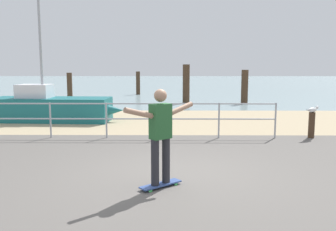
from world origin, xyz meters
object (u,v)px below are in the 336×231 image
Objects in this scene: skateboard at (161,185)px; skateboarder at (161,131)px; sailboat at (55,108)px; seagull at (313,110)px; bollard_short at (312,125)px.

skateboard is 0.95m from skateboarder.
sailboat is 7.69× the size of skateboard.
skateboarder is 3.69× the size of seagull.
skateboard is 6.13m from bollard_short.
skateboarder is 6.16m from bollard_short.
seagull is (0.01, 0.01, 0.46)m from bollard_short.
sailboat is 9.02m from seagull.
sailboat reaches higher than bollard_short.
skateboard is at bearing -134.05° from bollard_short.
sailboat is 12.79× the size of seagull.
skateboard is 0.45× the size of skateboarder.
bollard_short is (8.45, -3.12, -0.14)m from sailboat.
bollard_short is 0.46m from seagull.
sailboat is at bearing 119.12° from skateboard.
skateboarder reaches higher than skateboard.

